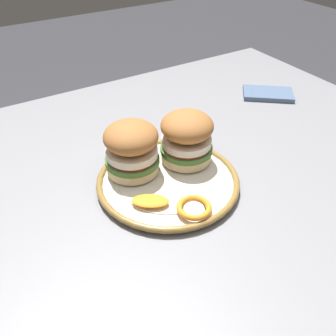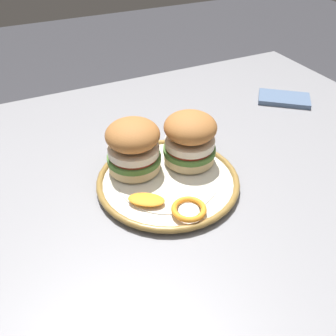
# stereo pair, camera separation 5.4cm
# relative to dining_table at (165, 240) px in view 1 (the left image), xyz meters

# --- Properties ---
(dining_table) EXTENTS (1.33, 1.04, 0.77)m
(dining_table) POSITION_rel_dining_table_xyz_m (0.00, 0.00, 0.00)
(dining_table) COLOR gray
(dining_table) RESTS_ON ground
(dinner_plate) EXTENTS (0.27, 0.27, 0.02)m
(dinner_plate) POSITION_rel_dining_table_xyz_m (-0.03, -0.04, 0.10)
(dinner_plate) COLOR silver
(dinner_plate) RESTS_ON dining_table
(sandwich_half_left) EXTENTS (0.12, 0.12, 0.10)m
(sandwich_half_left) POSITION_rel_dining_table_xyz_m (0.01, -0.10, 0.16)
(sandwich_half_left) COLOR beige
(sandwich_half_left) RESTS_ON dinner_plate
(sandwich_half_right) EXTENTS (0.11, 0.11, 0.10)m
(sandwich_half_right) POSITION_rel_dining_table_xyz_m (-0.09, -0.08, 0.16)
(sandwich_half_right) COLOR beige
(sandwich_half_right) RESTS_ON dinner_plate
(orange_peel_curled) EXTENTS (0.08, 0.08, 0.01)m
(orange_peel_curled) POSITION_rel_dining_table_xyz_m (-0.02, 0.05, 0.12)
(orange_peel_curled) COLOR orange
(orange_peel_curled) RESTS_ON dinner_plate
(orange_peel_strip_long) EXTENTS (0.07, 0.07, 0.01)m
(orange_peel_strip_long) POSITION_rel_dining_table_xyz_m (0.03, 0.00, 0.12)
(orange_peel_strip_long) COLOR orange
(orange_peel_strip_long) RESTS_ON dinner_plate
(folded_napkin) EXTENTS (0.15, 0.14, 0.01)m
(folded_napkin) POSITION_rel_dining_table_xyz_m (-0.45, -0.22, 0.10)
(folded_napkin) COLOR slate
(folded_napkin) RESTS_ON dining_table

